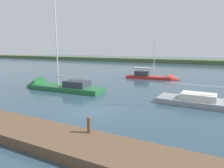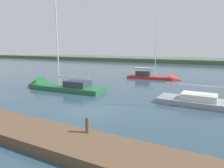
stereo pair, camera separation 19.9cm
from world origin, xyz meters
name	(u,v)px [view 2 (the right image)]	position (x,y,z in m)	size (l,w,h in m)	color
ground_plane	(90,111)	(0.00, 0.00, 0.00)	(200.00, 200.00, 0.00)	#2D4756
far_shoreline	(188,63)	(0.00, -54.64, 0.00)	(180.00, 8.00, 2.40)	#4C603D
dock_pier	(36,133)	(0.00, 5.11, 0.25)	(26.70, 2.59, 0.51)	brown
mooring_post_far	(87,125)	(-2.67, 4.21, 0.90)	(0.20, 0.20, 0.78)	brown
sailboat_near_dock	(55,87)	(8.32, -5.04, 0.20)	(10.48, 2.94, 11.66)	#236638
sailboat_inner_slip	(158,78)	(-0.25, -17.93, 0.16)	(8.32, 2.69, 9.65)	#B22823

